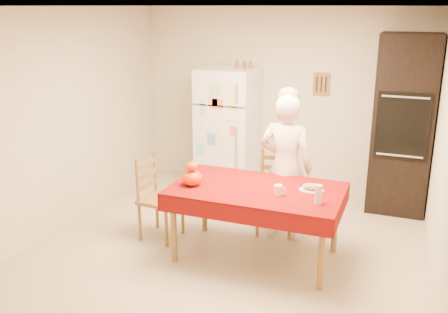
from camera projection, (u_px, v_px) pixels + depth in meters
The scene contains 17 objects.
floor at pixel (222, 253), 5.27m from camera, with size 4.50×4.50×0.00m, color tan.
room_shell at pixel (222, 101), 4.80m from camera, with size 4.02×4.52×2.51m.
refrigerator at pixel (228, 130), 6.92m from camera, with size 0.75×0.74×1.70m.
oven_cabinet at pixel (403, 125), 6.11m from camera, with size 0.70×0.62×2.20m.
dining_table at pixel (257, 194), 4.99m from camera, with size 1.70×1.00×0.76m.
chair_far at pixel (276, 188), 5.68m from camera, with size 0.48×0.46×0.95m.
chair_left at pixel (156, 194), 5.51m from camera, with size 0.42×0.44×0.95m.
seated_woman at pixel (286, 167), 5.43m from camera, with size 0.60×0.39×1.63m, color silver.
coffee_mug at pixel (278, 190), 4.77m from camera, with size 0.08×0.08×0.10m, color silver.
pumpkin_lower at pixel (192, 178), 5.02m from camera, with size 0.21×0.21×0.15m, color #E95505.
pumpkin_upper at pixel (192, 166), 4.99m from camera, with size 0.12×0.12×0.09m, color #E53B05.
wine_glass at pixel (318, 194), 4.56m from camera, with size 0.07×0.07×0.18m, color silver.
bread_plate at pixel (311, 191), 4.87m from camera, with size 0.24×0.24×0.02m, color silver.
bread_loaf at pixel (312, 187), 4.86m from camera, with size 0.18×0.10×0.06m, color #A2844F.
spice_jar_left at pixel (237, 64), 6.67m from camera, with size 0.05×0.05×0.10m, color #964C1B.
spice_jar_mid at pixel (245, 65), 6.63m from camera, with size 0.05×0.05×0.10m, color brown.
spice_jar_right at pixel (250, 65), 6.60m from camera, with size 0.05×0.05×0.10m, color brown.
Camera 1 is at (1.72, -4.42, 2.51)m, focal length 40.00 mm.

